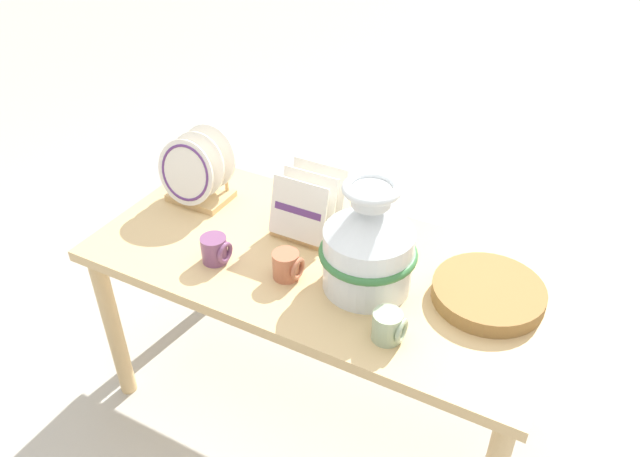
# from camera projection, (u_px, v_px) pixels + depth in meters

# --- Properties ---
(ground_plane) EXTENTS (14.00, 14.00, 0.00)m
(ground_plane) POSITION_uv_depth(u_px,v_px,m) (320.00, 401.00, 2.23)
(ground_plane) COLOR #B2ADA3
(display_table) EXTENTS (1.38, 0.66, 0.65)m
(display_table) POSITION_uv_depth(u_px,v_px,m) (320.00, 279.00, 1.90)
(display_table) COLOR tan
(display_table) RESTS_ON ground_plane
(ceramic_vase) EXTENTS (0.27, 0.27, 0.33)m
(ceramic_vase) POSITION_uv_depth(u_px,v_px,m) (369.00, 244.00, 1.67)
(ceramic_vase) COLOR silver
(ceramic_vase) RESTS_ON display_table
(dish_rack_round_plates) EXTENTS (0.22, 0.18, 0.24)m
(dish_rack_round_plates) POSITION_uv_depth(u_px,v_px,m) (196.00, 176.00, 2.06)
(dish_rack_round_plates) COLOR tan
(dish_rack_round_plates) RESTS_ON display_table
(dish_rack_square_plates) EXTENTS (0.20, 0.18, 0.21)m
(dish_rack_square_plates) POSITION_uv_depth(u_px,v_px,m) (308.00, 214.00, 1.92)
(dish_rack_square_plates) COLOR tan
(dish_rack_square_plates) RESTS_ON display_table
(wicker_charger_stack) EXTENTS (0.31, 0.31, 0.04)m
(wicker_charger_stack) POSITION_uv_depth(u_px,v_px,m) (488.00, 293.00, 1.69)
(wicker_charger_stack) COLOR olive
(wicker_charger_stack) RESTS_ON display_table
(mug_plum_glaze) EXTENTS (0.08, 0.08, 0.08)m
(mug_plum_glaze) POSITION_uv_depth(u_px,v_px,m) (215.00, 250.00, 1.82)
(mug_plum_glaze) COLOR #7A4770
(mug_plum_glaze) RESTS_ON display_table
(mug_sage_glaze) EXTENTS (0.08, 0.08, 0.08)m
(mug_sage_glaze) POSITION_uv_depth(u_px,v_px,m) (389.00, 327.00, 1.56)
(mug_sage_glaze) COLOR #9EB28E
(mug_sage_glaze) RESTS_ON display_table
(mug_terracotta_glaze) EXTENTS (0.08, 0.08, 0.08)m
(mug_terracotta_glaze) POSITION_uv_depth(u_px,v_px,m) (287.00, 265.00, 1.76)
(mug_terracotta_glaze) COLOR #B76647
(mug_terracotta_glaze) RESTS_ON display_table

